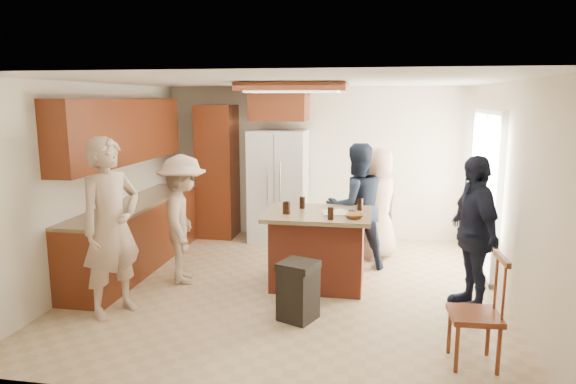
% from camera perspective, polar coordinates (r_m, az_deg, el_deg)
% --- Properties ---
extents(person_front_left, '(0.77, 0.86, 1.92)m').
position_cam_1_polar(person_front_left, '(5.75, -19.05, -3.73)').
color(person_front_left, tan).
rests_on(person_front_left, ground).
extents(person_behind_left, '(0.98, 0.81, 1.72)m').
position_cam_1_polar(person_behind_left, '(6.99, 7.57, -1.63)').
color(person_behind_left, '#1C2538').
rests_on(person_behind_left, ground).
extents(person_behind_right, '(0.93, 0.92, 1.62)m').
position_cam_1_polar(person_behind_right, '(7.50, 9.90, -1.27)').
color(person_behind_right, tan).
rests_on(person_behind_right, ground).
extents(person_side_right, '(0.74, 1.10, 1.71)m').
position_cam_1_polar(person_side_right, '(5.95, 19.88, -4.34)').
color(person_side_right, '#171C2F').
rests_on(person_side_right, ground).
extents(person_counter, '(0.80, 1.15, 1.62)m').
position_cam_1_polar(person_counter, '(6.57, -11.59, -2.99)').
color(person_counter, tan).
rests_on(person_counter, ground).
extents(left_cabinetry, '(0.64, 3.00, 2.30)m').
position_cam_1_polar(left_cabinetry, '(7.27, -16.95, -0.78)').
color(left_cabinetry, maroon).
rests_on(left_cabinetry, ground).
extents(back_wall_units, '(1.80, 0.60, 2.45)m').
position_cam_1_polar(back_wall_units, '(8.53, -6.15, 4.09)').
color(back_wall_units, maroon).
rests_on(back_wall_units, ground).
extents(refrigerator, '(0.90, 0.76, 1.80)m').
position_cam_1_polar(refrigerator, '(8.34, -1.07, 0.68)').
color(refrigerator, white).
rests_on(refrigerator, ground).
extents(kitchen_island, '(1.28, 1.03, 0.93)m').
position_cam_1_polar(kitchen_island, '(6.41, 3.39, -6.22)').
color(kitchen_island, brown).
rests_on(kitchen_island, ground).
extents(island_items, '(1.01, 0.63, 0.15)m').
position_cam_1_polar(island_items, '(6.16, 4.92, -2.14)').
color(island_items, silver).
rests_on(island_items, kitchen_island).
extents(trash_bin, '(0.46, 0.46, 0.63)m').
position_cam_1_polar(trash_bin, '(5.48, 1.14, -10.87)').
color(trash_bin, black).
rests_on(trash_bin, ground).
extents(spindle_chair, '(0.44, 0.44, 0.99)m').
position_cam_1_polar(spindle_chair, '(4.85, 20.29, -12.72)').
color(spindle_chair, maroon).
rests_on(spindle_chair, ground).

